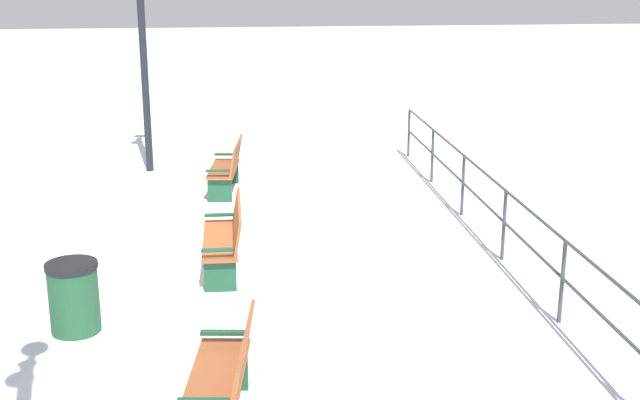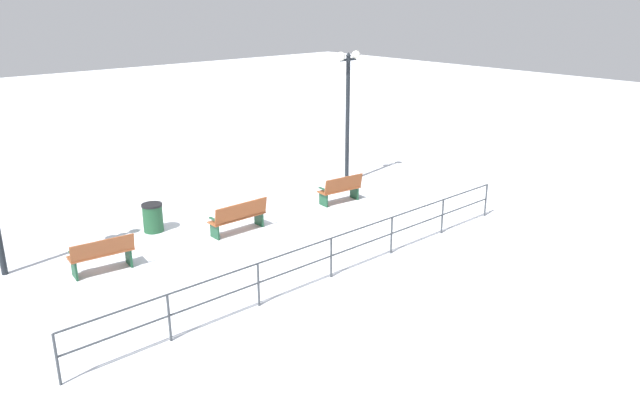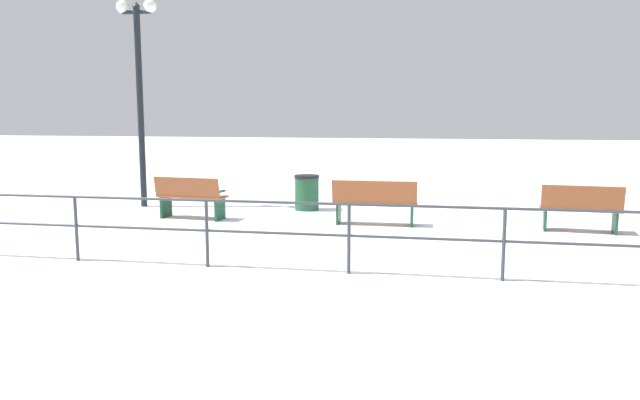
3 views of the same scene
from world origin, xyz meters
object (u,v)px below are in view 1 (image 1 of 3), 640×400
(bench_nearest, at_px, (228,167))
(bench_second, at_px, (227,236))
(trash_bin, at_px, (74,297))
(lamppost_near, at_px, (141,10))
(bench_third, at_px, (225,376))

(bench_nearest, bearing_deg, bench_second, 95.63)
(bench_nearest, bearing_deg, trash_bin, 79.02)
(bench_second, height_order, lamppost_near, lamppost_near)
(lamppost_near, bearing_deg, bench_second, 104.96)
(bench_third, bearing_deg, trash_bin, -45.55)
(bench_second, xyz_separation_m, bench_third, (0.02, 3.88, 0.00))
(bench_nearest, xyz_separation_m, trash_bin, (1.71, 5.60, -0.06))
(bench_nearest, distance_m, lamppost_near, 3.48)
(bench_third, distance_m, lamppost_near, 9.95)
(bench_nearest, xyz_separation_m, bench_second, (0.02, 3.87, 0.01))
(bench_second, bearing_deg, trash_bin, 45.89)
(bench_second, relative_size, lamppost_near, 0.37)
(lamppost_near, distance_m, trash_bin, 7.80)
(bench_third, relative_size, lamppost_near, 0.34)
(bench_nearest, bearing_deg, bench_third, 95.69)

